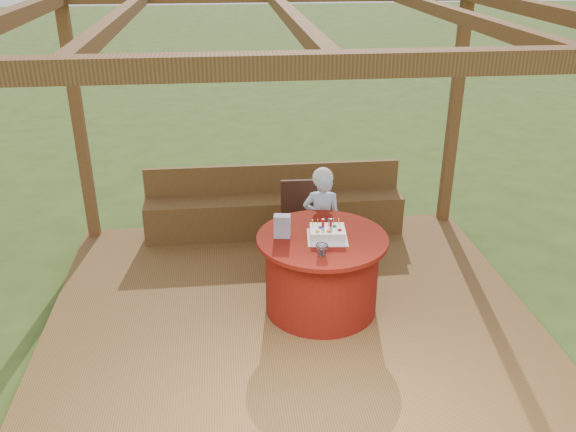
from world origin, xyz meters
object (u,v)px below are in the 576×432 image
at_px(bench, 275,212).
at_px(table, 321,272).
at_px(birthday_cake, 327,233).
at_px(drinking_glass, 322,250).
at_px(gift_bag, 282,226).
at_px(elderly_woman, 322,218).
at_px(chair, 301,218).

xyz_separation_m(bench, table, (0.29, -1.68, 0.12)).
relative_size(bench, table, 2.51).
xyz_separation_m(birthday_cake, drinking_glass, (-0.10, -0.31, -0.00)).
distance_m(birthday_cake, gift_bag, 0.41).
distance_m(elderly_woman, gift_bag, 0.93).
bearing_deg(bench, gift_bag, -92.49).
bearing_deg(drinking_glass, bench, 96.50).
bearing_deg(chair, birthday_cake, -84.53).
distance_m(elderly_woman, drinking_glass, 1.16).
relative_size(chair, elderly_woman, 0.77).
bearing_deg(table, elderly_woman, 80.93).
bearing_deg(table, drinking_glass, -100.05).
distance_m(bench, gift_bag, 1.74).
bearing_deg(birthday_cake, bench, 100.97).
bearing_deg(table, chair, 93.36).
xyz_separation_m(table, drinking_glass, (-0.06, -0.34, 0.42)).
bearing_deg(table, birthday_cake, -33.23).
bearing_deg(chair, drinking_glass, -90.00).
height_order(elderly_woman, gift_bag, elderly_woman).
bearing_deg(bench, chair, -70.67).
bearing_deg(table, gift_bag, 172.85).
relative_size(bench, elderly_woman, 2.67).
bearing_deg(bench, table, -80.20).
height_order(bench, chair, chair).
height_order(birthday_cake, drinking_glass, birthday_cake).
bearing_deg(drinking_glass, elderly_woman, 80.63).
bearing_deg(bench, elderly_woman, -65.13).
xyz_separation_m(elderly_woman, drinking_glass, (-0.18, -1.12, 0.22)).
bearing_deg(drinking_glass, gift_bag, 128.03).
xyz_separation_m(bench, birthday_cake, (0.33, -1.70, 0.54)).
relative_size(chair, gift_bag, 4.12).
bearing_deg(birthday_cake, gift_bag, 169.87).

